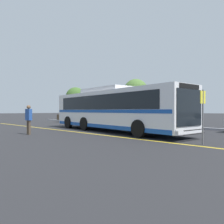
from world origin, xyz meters
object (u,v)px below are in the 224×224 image
Objects in this scene: parked_car_2 at (166,120)px; tree_1 at (76,97)px; parked_car_0 at (74,117)px; parked_car_1 at (113,117)px; transit_bus at (112,109)px; bus_stop_sign at (203,110)px; pedestrian_0 at (29,118)px; tree_0 at (136,91)px.

tree_1 is (-17.67, 3.70, 2.82)m from parked_car_2.
parked_car_0 is 6.51m from parked_car_1.
parked_car_1 is (-4.79, 5.12, -0.87)m from transit_bus.
parked_car_0 is at bearing -82.94° from parked_car_1.
bus_stop_sign is 25.55m from tree_1.
tree_1 reaches higher than transit_bus.
parked_car_1 is at bearing -112.59° from bus_stop_sign.
tree_1 reaches higher than parked_car_2.
parked_car_2 is 2.50× the size of pedestrian_0.
parked_car_0 is 2.65× the size of pedestrian_0.
transit_bus is at bearing -18.44° from parked_car_2.
parked_car_2 is at bearing 168.50° from transit_bus.
tree_0 reaches higher than pedestrian_0.
bus_stop_sign is 17.08m from tree_0.
tree_1 is (-10.73, -1.05, -0.30)m from tree_0.
tree_1 is at bearing -106.64° from bus_stop_sign.
bus_stop_sign is 0.45× the size of tree_0.
transit_bus is at bearing -27.95° from tree_1.
bus_stop_sign is at bearing -23.76° from tree_1.
parked_car_1 is 12.08m from tree_1.
tree_0 is (-3.18, 14.81, 2.77)m from pedestrian_0.
pedestrian_0 is at bearing -44.67° from tree_1.
parked_car_1 is 6.41m from parked_car_2.
bus_stop_sign is at bearing -109.57° from parked_car_0.
parked_car_1 is 2.61× the size of pedestrian_0.
transit_bus is 2.44× the size of tree_0.
tree_0 reaches higher than transit_bus.
parked_car_1 is 10.71m from pedestrian_0.
pedestrian_0 reaches higher than parked_car_2.
parked_car_1 is at bearing -83.22° from tree_0.
pedestrian_0 is 10.04m from bus_stop_sign.
pedestrian_0 is at bearing 18.39° from parked_car_1.
tree_0 is at bearing -169.18° from parked_car_1.
pedestrian_0 is at bearing -20.30° from parked_car_2.
parked_car_1 is 5.41m from tree_0.
tree_1 reaches higher than parked_car_0.
tree_1 is at bearing -174.41° from tree_0.
parked_car_2 is (12.91, 0.03, -0.05)m from parked_car_0.
bus_stop_sign is (9.40, 3.49, 0.47)m from pedestrian_0.
tree_1 is at bearing -110.83° from transit_bus.
tree_0 is at bearing -143.82° from transit_bus.
parked_car_1 is 0.95× the size of tree_1.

